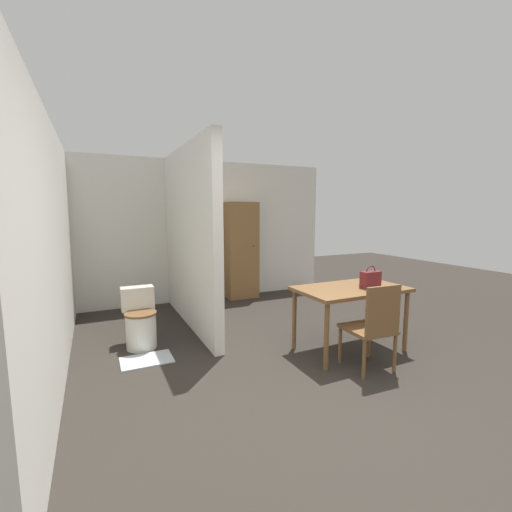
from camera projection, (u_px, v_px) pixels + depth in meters
The scene contains 10 objects.
ground_plane at pixel (343, 417), 2.71m from camera, with size 16.00×16.00×0.00m, color #2D2823.
wall_back at pixel (198, 231), 6.19m from camera, with size 5.05×0.12×2.50m.
wall_left at pixel (53, 248), 3.45m from camera, with size 0.12×5.01×2.50m.
partition_wall at pixel (189, 237), 4.80m from camera, with size 0.12×2.50×2.50m.
dining_table at pixel (351, 294), 3.94m from camera, with size 1.25×0.73×0.75m.
wooden_chair at pixel (373, 325), 3.44m from camera, with size 0.47×0.47×0.91m.
toilet at pixel (140, 321), 4.10m from camera, with size 0.39×0.52×0.69m.
handbag at pixel (370, 279), 3.90m from camera, with size 0.23×0.11×0.26m.
wooden_cabinet at pixel (242, 250), 6.34m from camera, with size 0.58×0.36×1.78m.
bath_mat at pixel (147, 360), 3.73m from camera, with size 0.54×0.37×0.01m.
Camera 1 is at (-1.71, -1.97, 1.63)m, focal length 24.00 mm.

